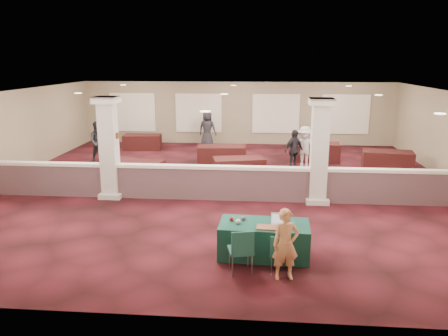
# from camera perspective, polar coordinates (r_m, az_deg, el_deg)

# --- Properties ---
(ground) EXTENTS (16.00, 16.00, 0.00)m
(ground) POSITION_cam_1_polar(r_m,az_deg,el_deg) (15.24, 0.02, -2.40)
(ground) COLOR #4E131C
(ground) RESTS_ON ground
(wall_back) EXTENTS (16.00, 0.04, 3.20)m
(wall_back) POSITION_cam_1_polar(r_m,az_deg,el_deg) (22.76, 1.71, 7.17)
(wall_back) COLOR gray
(wall_back) RESTS_ON ground
(wall_front) EXTENTS (16.00, 0.04, 3.20)m
(wall_front) POSITION_cam_1_polar(r_m,az_deg,el_deg) (7.21, -5.33, -8.05)
(wall_front) COLOR gray
(wall_front) RESTS_ON ground
(wall_left) EXTENTS (0.04, 16.00, 3.20)m
(wall_left) POSITION_cam_1_polar(r_m,az_deg,el_deg) (17.45, -27.22, 3.54)
(wall_left) COLOR gray
(wall_left) RESTS_ON ground
(ceiling) EXTENTS (16.00, 16.00, 0.02)m
(ceiling) POSITION_cam_1_polar(r_m,az_deg,el_deg) (14.66, 0.02, 9.69)
(ceiling) COLOR silver
(ceiling) RESTS_ON wall_back
(partition_wall) EXTENTS (15.60, 0.28, 1.10)m
(partition_wall) POSITION_cam_1_polar(r_m,az_deg,el_deg) (13.65, -0.50, -1.88)
(partition_wall) COLOR brown
(partition_wall) RESTS_ON ground
(column_left) EXTENTS (0.72, 0.72, 3.20)m
(column_left) POSITION_cam_1_polar(r_m,az_deg,el_deg) (14.15, -14.79, 2.68)
(column_left) COLOR beige
(column_left) RESTS_ON ground
(column_right) EXTENTS (0.72, 0.72, 3.20)m
(column_right) POSITION_cam_1_polar(r_m,az_deg,el_deg) (13.46, 12.33, 2.26)
(column_right) COLOR beige
(column_right) RESTS_ON ground
(sconce_left) EXTENTS (0.12, 0.12, 0.18)m
(sconce_left) POSITION_cam_1_polar(r_m,az_deg,el_deg) (14.18, -15.95, 4.12)
(sconce_left) COLOR brown
(sconce_left) RESTS_ON column_left
(sconce_right) EXTENTS (0.12, 0.12, 0.18)m
(sconce_right) POSITION_cam_1_polar(r_m,az_deg,el_deg) (13.99, -13.79, 4.13)
(sconce_right) COLOR brown
(sconce_right) RESTS_ON column_left
(near_table) EXTENTS (2.03, 1.08, 0.76)m
(near_table) POSITION_cam_1_polar(r_m,az_deg,el_deg) (9.93, 5.24, -9.29)
(near_table) COLOR #103D35
(near_table) RESTS_ON ground
(conf_chair_main) EXTENTS (0.51, 0.51, 0.85)m
(conf_chair_main) POSITION_cam_1_polar(r_m,az_deg,el_deg) (9.11, 7.48, -10.76)
(conf_chair_main) COLOR #1D554E
(conf_chair_main) RESTS_ON ground
(conf_chair_side) EXTENTS (0.59, 0.59, 0.97)m
(conf_chair_side) POSITION_cam_1_polar(r_m,az_deg,el_deg) (9.04, 2.29, -10.36)
(conf_chair_side) COLOR #1D554E
(conf_chair_side) RESTS_ON ground
(woman) EXTENTS (0.58, 0.44, 1.47)m
(woman) POSITION_cam_1_polar(r_m,az_deg,el_deg) (8.86, 8.05, -9.86)
(woman) COLOR tan
(woman) RESTS_ON ground
(far_table_front_left) EXTENTS (2.00, 1.32, 0.75)m
(far_table_front_left) POSITION_cam_1_polar(r_m,az_deg,el_deg) (16.15, -11.24, -0.36)
(far_table_front_left) COLOR black
(far_table_front_left) RESTS_ON ground
(far_table_front_center) EXTENTS (2.05, 1.36, 0.76)m
(far_table_front_center) POSITION_cam_1_polar(r_m,az_deg,el_deg) (16.23, 1.95, 0.01)
(far_table_front_center) COLOR black
(far_table_front_center) RESTS_ON ground
(far_table_front_right) EXTENTS (2.04, 1.25, 0.78)m
(far_table_front_right) POSITION_cam_1_polar(r_m,az_deg,el_deg) (18.54, 20.57, 0.90)
(far_table_front_right) COLOR black
(far_table_front_right) RESTS_ON ground
(far_table_back_left) EXTENTS (1.85, 1.02, 0.73)m
(far_table_back_left) POSITION_cam_1_polar(r_m,az_deg,el_deg) (21.84, -10.61, 3.36)
(far_table_back_left) COLOR black
(far_table_back_left) RESTS_ON ground
(far_table_back_center) EXTENTS (2.06, 1.16, 0.80)m
(far_table_back_center) POSITION_cam_1_polar(r_m,az_deg,el_deg) (18.26, -0.35, 1.66)
(far_table_back_center) COLOR black
(far_table_back_center) RESTS_ON ground
(far_table_back_right) EXTENTS (2.00, 1.07, 0.79)m
(far_table_back_right) POSITION_cam_1_polar(r_m,az_deg,el_deg) (19.39, 11.96, 2.06)
(far_table_back_right) COLOR black
(far_table_back_right) RESTS_ON ground
(attendee_a) EXTENTS (0.96, 0.72, 1.78)m
(attendee_a) POSITION_cam_1_polar(r_m,az_deg,el_deg) (19.28, -16.00, 3.26)
(attendee_a) COLOR black
(attendee_a) RESTS_ON ground
(attendee_b) EXTENTS (1.21, 0.85, 1.72)m
(attendee_b) POSITION_cam_1_polar(r_m,az_deg,el_deg) (17.82, 10.46, 2.63)
(attendee_b) COLOR #BBBBB7
(attendee_b) RESTS_ON ground
(attendee_c) EXTENTS (1.02, 0.98, 1.63)m
(attendee_c) POSITION_cam_1_polar(r_m,az_deg,el_deg) (17.47, 9.10, 2.31)
(attendee_c) COLOR black
(attendee_c) RESTS_ON ground
(attendee_d) EXTENTS (0.98, 0.68, 1.81)m
(attendee_d) POSITION_cam_1_polar(r_m,az_deg,el_deg) (22.00, -2.19, 5.10)
(attendee_d) COLOR black
(attendee_d) RESTS_ON ground
(laptop_base) EXTENTS (0.36, 0.26, 0.02)m
(laptop_base) POSITION_cam_1_polar(r_m,az_deg,el_deg) (9.73, 7.14, -7.35)
(laptop_base) COLOR silver
(laptop_base) RESTS_ON near_table
(laptop_screen) EXTENTS (0.35, 0.03, 0.23)m
(laptop_screen) POSITION_cam_1_polar(r_m,az_deg,el_deg) (9.80, 7.17, -6.42)
(laptop_screen) COLOR silver
(laptop_screen) RESTS_ON near_table
(screen_glow) EXTENTS (0.31, 0.02, 0.20)m
(screen_glow) POSITION_cam_1_polar(r_m,az_deg,el_deg) (9.80, 7.17, -6.52)
(screen_glow) COLOR silver
(screen_glow) RESTS_ON near_table
(knitting) EXTENTS (0.43, 0.33, 0.03)m
(knitting) POSITION_cam_1_polar(r_m,az_deg,el_deg) (9.54, 5.55, -7.72)
(knitting) COLOR #C5591F
(knitting) RESTS_ON near_table
(yarn_cream) EXTENTS (0.12, 0.12, 0.12)m
(yarn_cream) POSITION_cam_1_polar(r_m,az_deg,el_deg) (9.70, 1.85, -7.01)
(yarn_cream) COLOR beige
(yarn_cream) RESTS_ON near_table
(yarn_red) EXTENTS (0.10, 0.10, 0.10)m
(yarn_red) POSITION_cam_1_polar(r_m,az_deg,el_deg) (9.87, 1.03, -6.68)
(yarn_red) COLOR #601D13
(yarn_red) RESTS_ON near_table
(yarn_grey) EXTENTS (0.11, 0.11, 0.11)m
(yarn_grey) POSITION_cam_1_polar(r_m,az_deg,el_deg) (9.91, 2.59, -6.58)
(yarn_grey) COLOR #515157
(yarn_grey) RESTS_ON near_table
(scissors) EXTENTS (0.13, 0.04, 0.01)m
(scissors) POSITION_cam_1_polar(r_m,az_deg,el_deg) (9.52, 9.36, -7.95)
(scissors) COLOR #B21325
(scissors) RESTS_ON near_table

